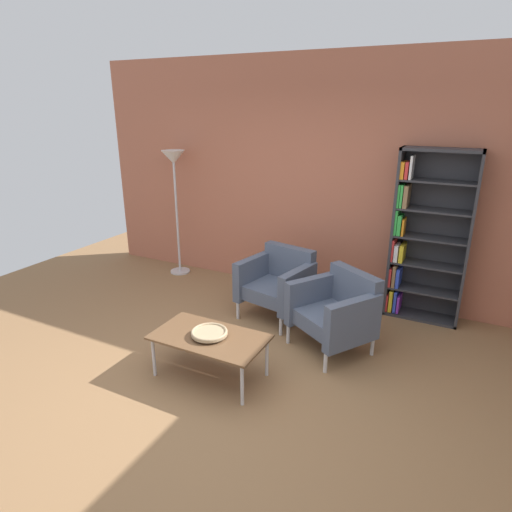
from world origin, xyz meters
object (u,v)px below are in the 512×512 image
(decorative_bowl, at_px, (209,333))
(armchair_spare_guest, at_px, (336,310))
(floor_lamp_torchiere, at_px, (174,172))
(bookshelf_tall, at_px, (424,238))
(coffee_table_low, at_px, (210,339))
(armchair_corner_red, at_px, (278,282))

(decorative_bowl, xyz_separation_m, armchair_spare_guest, (0.85, 0.97, -0.02))
(decorative_bowl, distance_m, floor_lamp_torchiere, 2.85)
(bookshelf_tall, bearing_deg, armchair_spare_guest, -118.71)
(coffee_table_low, bearing_deg, armchair_spare_guest, 49.04)
(armchair_corner_red, height_order, armchair_spare_guest, same)
(floor_lamp_torchiere, bearing_deg, bookshelf_tall, 2.08)
(coffee_table_low, distance_m, floor_lamp_torchiere, 2.87)
(armchair_spare_guest, distance_m, floor_lamp_torchiere, 3.00)
(decorative_bowl, bearing_deg, floor_lamp_torchiere, 132.23)
(decorative_bowl, bearing_deg, armchair_corner_red, 88.16)
(armchair_corner_red, bearing_deg, bookshelf_tall, 38.89)
(armchair_spare_guest, bearing_deg, coffee_table_low, -98.24)
(decorative_bowl, xyz_separation_m, armchair_corner_red, (0.04, 1.36, -0.02))
(coffee_table_low, xyz_separation_m, decorative_bowl, (-0.00, 0.00, 0.07))
(armchair_corner_red, distance_m, floor_lamp_torchiere, 2.19)
(bookshelf_tall, xyz_separation_m, armchair_corner_red, (-1.41, -0.73, -0.52))
(bookshelf_tall, height_order, armchair_spare_guest, bookshelf_tall)
(decorative_bowl, height_order, floor_lamp_torchiere, floor_lamp_torchiere)
(coffee_table_low, bearing_deg, armchair_corner_red, 88.16)
(bookshelf_tall, bearing_deg, armchair_corner_red, -152.78)
(bookshelf_tall, relative_size, armchair_spare_guest, 2.02)
(decorative_bowl, relative_size, armchair_spare_guest, 0.34)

